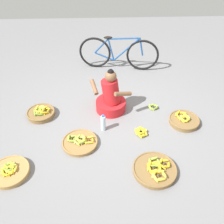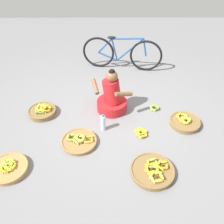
% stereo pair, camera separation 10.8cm
% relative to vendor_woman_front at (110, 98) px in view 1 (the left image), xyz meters
% --- Properties ---
extents(ground_plane, '(10.00, 10.00, 0.00)m').
position_rel_vendor_woman_front_xyz_m(ground_plane, '(0.01, -0.30, -0.26)').
color(ground_plane, slate).
extents(vendor_woman_front, '(0.69, 0.55, 0.80)m').
position_rel_vendor_woman_front_xyz_m(vendor_woman_front, '(0.00, 0.00, 0.00)').
color(vendor_woman_front, red).
rests_on(vendor_woman_front, ground).
extents(bicycle_leaning, '(1.69, 0.32, 0.73)m').
position_rel_vendor_woman_front_xyz_m(bicycle_leaning, '(0.22, 1.44, 0.10)').
color(bicycle_leaning, black).
rests_on(bicycle_leaning, ground).
extents(banana_basket_front_right, '(0.59, 0.59, 0.15)m').
position_rel_vendor_woman_front_xyz_m(banana_basket_front_right, '(0.55, -1.37, -0.21)').
color(banana_basket_front_right, brown).
rests_on(banana_basket_front_right, ground).
extents(banana_basket_near_bicycle, '(0.54, 0.54, 0.13)m').
position_rel_vendor_woman_front_xyz_m(banana_basket_near_bicycle, '(-0.49, -0.81, -0.22)').
color(banana_basket_near_bicycle, olive).
rests_on(banana_basket_near_bicycle, ground).
extents(banana_basket_near_vendor, '(0.52, 0.52, 0.14)m').
position_rel_vendor_woman_front_xyz_m(banana_basket_near_vendor, '(-1.39, -1.31, -0.21)').
color(banana_basket_near_vendor, '#A87F47').
rests_on(banana_basket_near_vendor, ground).
extents(banana_basket_mid_left, '(0.49, 0.49, 0.15)m').
position_rel_vendor_woman_front_xyz_m(banana_basket_mid_left, '(1.20, -0.40, -0.20)').
color(banana_basket_mid_left, brown).
rests_on(banana_basket_mid_left, ground).
extents(banana_basket_front_center, '(0.47, 0.47, 0.17)m').
position_rel_vendor_woman_front_xyz_m(banana_basket_front_center, '(-1.19, -0.12, -0.20)').
color(banana_basket_front_center, brown).
rests_on(banana_basket_front_center, ground).
extents(loose_bananas_back_center, '(0.22, 0.26, 0.09)m').
position_rel_vendor_woman_front_xyz_m(loose_bananas_back_center, '(0.46, -0.62, -0.23)').
color(loose_bananas_back_center, gold).
rests_on(loose_bananas_back_center, ground).
extents(loose_bananas_front_left, '(0.20, 0.20, 0.08)m').
position_rel_vendor_woman_front_xyz_m(loose_bananas_front_left, '(0.76, 0.00, -0.23)').
color(loose_bananas_front_left, '#8CAD38').
rests_on(loose_bananas_front_left, ground).
extents(water_bottle, '(0.08, 0.08, 0.30)m').
position_rel_vendor_woman_front_xyz_m(water_bottle, '(-0.13, -0.51, -0.12)').
color(water_bottle, silver).
rests_on(water_bottle, ground).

